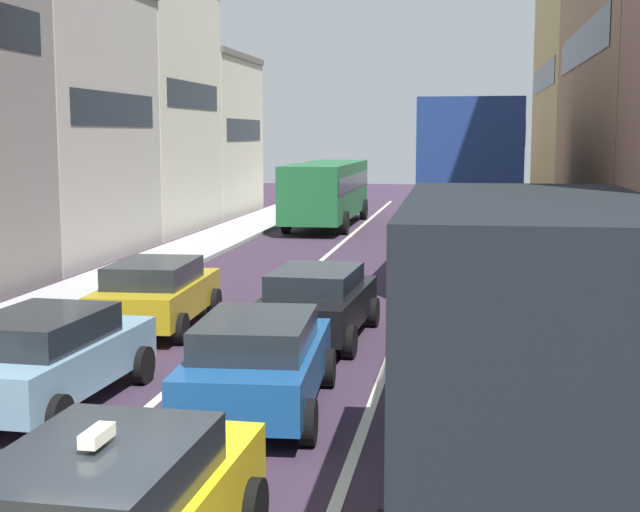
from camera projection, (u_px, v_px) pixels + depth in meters
The scene contains 13 objects.
sidewalk_left at pixel (151, 266), 28.63m from camera, with size 2.60×64.00×0.14m, color #ABABAB.
lane_stripe_left at pixel (307, 272), 27.84m from camera, with size 0.16×60.00×0.01m, color silver.
lane_stripe_right at pixel (419, 275), 27.29m from camera, with size 0.16×60.00×0.01m, color silver.
building_row_left at pixel (1, 100), 29.73m from camera, with size 7.20×43.90×12.84m.
removalist_box_truck at pixel (520, 342), 9.78m from camera, with size 2.82×7.75×3.58m.
sedan_centre_lane_second at pixel (258, 361), 13.76m from camera, with size 2.27×4.40×1.49m.
wagon_left_lane_second at pixel (46, 356), 14.07m from camera, with size 2.24×4.38×1.49m.
hatchback_centre_lane_third at pixel (317, 301), 18.65m from camera, with size 2.23×4.38×1.49m.
sedan_left_lane_third at pixel (156, 292), 19.71m from camera, with size 2.22×4.38×1.49m.
sedan_right_lane_behind_truck at pixel (482, 319), 16.86m from camera, with size 2.21×4.37×1.49m.
wagon_right_lane_far at pixel (485, 275), 22.20m from camera, with size 2.27×4.40×1.49m.
bus_mid_queue_primary at pixel (476, 181), 26.44m from camera, with size 3.11×10.59×5.06m.
bus_far_queue_secondary at pixel (327, 188), 41.41m from camera, with size 2.82×10.51×2.90m.
Camera 1 is at (3.12, -7.10, 4.19)m, focal length 51.26 mm.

